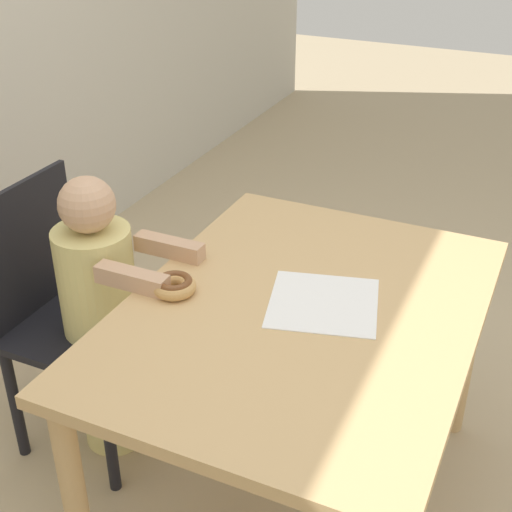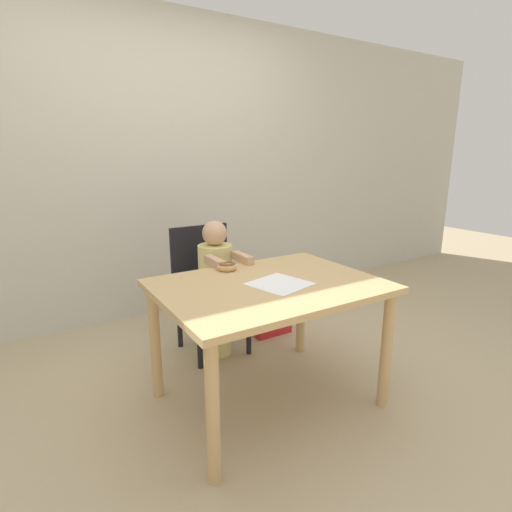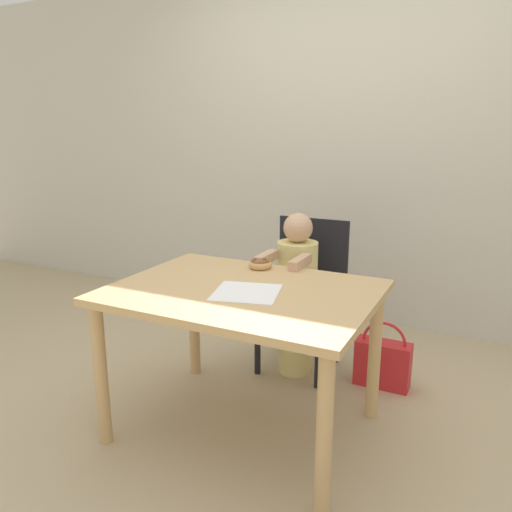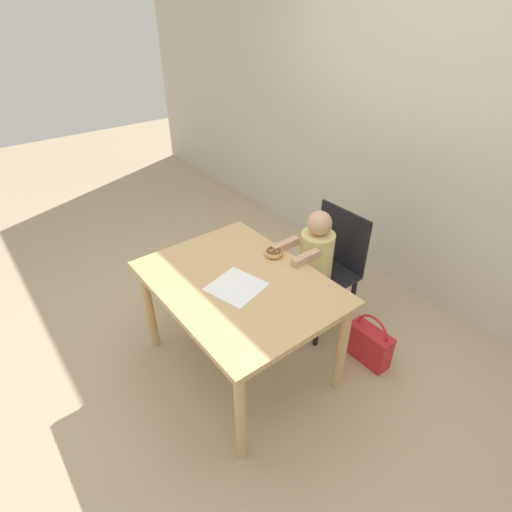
% 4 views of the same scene
% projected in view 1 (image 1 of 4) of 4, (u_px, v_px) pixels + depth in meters
% --- Properties ---
extents(ground_plane, '(12.00, 12.00, 0.00)m').
position_uv_depth(ground_plane, '(295.00, 499.00, 2.17)').
color(ground_plane, tan).
extents(dining_table, '(1.16, 0.87, 0.70)m').
position_uv_depth(dining_table, '(301.00, 336.00, 1.87)').
color(dining_table, tan).
rests_on(dining_table, ground_plane).
extents(chair, '(0.44, 0.42, 0.88)m').
position_uv_depth(chair, '(70.00, 315.00, 2.22)').
color(chair, black).
rests_on(chair, ground_plane).
extents(child_figure, '(0.24, 0.42, 0.95)m').
position_uv_depth(child_figure, '(103.00, 320.00, 2.17)').
color(child_figure, '#E0D17F').
rests_on(child_figure, ground_plane).
extents(donut, '(0.12, 0.12, 0.04)m').
position_uv_depth(donut, '(174.00, 285.00, 1.88)').
color(donut, tan).
rests_on(donut, dining_table).
extents(napkin, '(0.34, 0.34, 0.00)m').
position_uv_depth(napkin, '(323.00, 303.00, 1.84)').
color(napkin, white).
rests_on(napkin, dining_table).
extents(handbag, '(0.30, 0.12, 0.38)m').
position_uv_depth(handbag, '(175.00, 321.00, 2.75)').
color(handbag, red).
rests_on(handbag, ground_plane).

